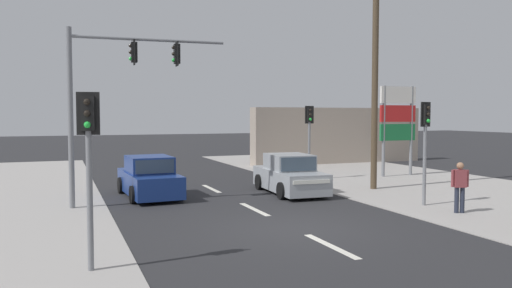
# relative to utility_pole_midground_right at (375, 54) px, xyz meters

# --- Properties ---
(ground_plane) EXTENTS (140.00, 140.00, 0.00)m
(ground_plane) POSITION_rel_utility_pole_midground_right_xyz_m (-6.31, -5.34, -5.66)
(ground_plane) COLOR #28282B
(lane_dash_near) EXTENTS (0.20, 2.40, 0.01)m
(lane_dash_near) POSITION_rel_utility_pole_midground_right_xyz_m (-6.31, -7.34, -5.65)
(lane_dash_near) COLOR silver
(lane_dash_near) RESTS_ON ground
(lane_dash_mid) EXTENTS (0.20, 2.40, 0.01)m
(lane_dash_mid) POSITION_rel_utility_pole_midground_right_xyz_m (-6.31, -2.34, -5.65)
(lane_dash_mid) COLOR silver
(lane_dash_mid) RESTS_ON ground
(lane_dash_far) EXTENTS (0.20, 2.40, 0.01)m
(lane_dash_far) POSITION_rel_utility_pole_midground_right_xyz_m (-6.31, 2.66, -5.65)
(lane_dash_far) COLOR silver
(lane_dash_far) RESTS_ON ground
(kerb_right_verge) EXTENTS (10.00, 44.00, 0.02)m
(kerb_right_verge) POSITION_rel_utility_pole_midground_right_xyz_m (2.69, -3.34, -5.64)
(kerb_right_verge) COLOR #A39E99
(kerb_right_verge) RESTS_ON ground
(utility_pole_midground_right) EXTENTS (1.80, 0.26, 10.82)m
(utility_pole_midground_right) POSITION_rel_utility_pole_midground_right_xyz_m (0.00, 0.00, 0.00)
(utility_pole_midground_right) COLOR #4C3D2B
(utility_pole_midground_right) RESTS_ON ground
(traffic_signal_mast) EXTENTS (5.28, 0.53, 6.00)m
(traffic_signal_mast) POSITION_rel_utility_pole_midground_right_xyz_m (-10.61, -0.06, -1.51)
(traffic_signal_mast) COLOR slate
(traffic_signal_mast) RESTS_ON ground
(pedestal_signal_right_kerb) EXTENTS (0.44, 0.30, 3.56)m
(pedestal_signal_right_kerb) POSITION_rel_utility_pole_midground_right_xyz_m (-0.66, -3.90, -3.24)
(pedestal_signal_right_kerb) COLOR slate
(pedestal_signal_right_kerb) RESTS_ON ground
(pedestal_signal_left_kerb) EXTENTS (0.44, 0.31, 3.56)m
(pedestal_signal_left_kerb) POSITION_rel_utility_pole_midground_right_xyz_m (-11.73, -7.28, -3.24)
(pedestal_signal_left_kerb) COLOR slate
(pedestal_signal_left_kerb) RESTS_ON ground
(pedestal_signal_far_median) EXTENTS (0.44, 0.29, 3.56)m
(pedestal_signal_far_median) POSITION_rel_utility_pole_midground_right_xyz_m (-1.13, 3.67, -3.24)
(pedestal_signal_far_median) COLOR slate
(pedestal_signal_far_median) RESTS_ON ground
(shopping_plaza_sign) EXTENTS (2.10, 0.16, 4.60)m
(shopping_plaza_sign) POSITION_rel_utility_pole_midground_right_xyz_m (3.79, 3.40, -2.67)
(shopping_plaza_sign) COLOR slate
(shopping_plaza_sign) RESTS_ON ground
(shopfront_wall_far) EXTENTS (12.00, 1.00, 3.60)m
(shopfront_wall_far) POSITION_rel_utility_pole_midground_right_xyz_m (4.69, 10.66, -3.86)
(shopfront_wall_far) COLOR #A39384
(shopfront_wall_far) RESTS_ON ground
(sedan_oncoming_near) EXTENTS (2.08, 4.32, 1.56)m
(sedan_oncoming_near) POSITION_rel_utility_pole_midground_right_xyz_m (-3.74, 0.36, -4.95)
(sedan_oncoming_near) COLOR #A3A8AD
(sedan_oncoming_near) RESTS_ON ground
(sedan_kerbside_parked) EXTENTS (2.04, 4.31, 1.56)m
(sedan_kerbside_parked) POSITION_rel_utility_pole_midground_right_xyz_m (-9.10, 1.53, -4.95)
(sedan_kerbside_parked) COLOR navy
(sedan_kerbside_parked) RESTS_ON ground
(pedestrian_at_kerb) EXTENTS (0.53, 0.33, 1.63)m
(pedestrian_at_kerb) POSITION_rel_utility_pole_midground_right_xyz_m (-0.53, -5.39, -4.73)
(pedestrian_at_kerb) COLOR #232838
(pedestrian_at_kerb) RESTS_ON ground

